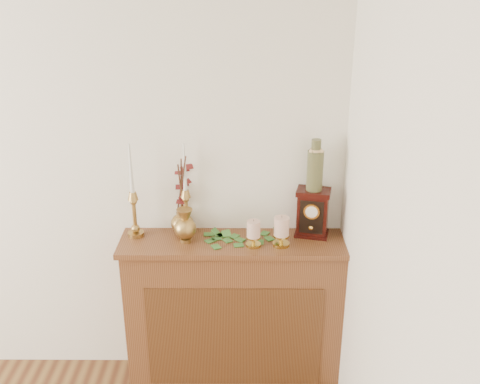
{
  "coord_description": "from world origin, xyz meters",
  "views": [
    {
      "loc": [
        1.45,
        -0.6,
        2.34
      ],
      "look_at": [
        1.43,
        2.05,
        1.23
      ],
      "focal_mm": 42.0,
      "sensor_mm": 36.0,
      "label": 1
    }
  ],
  "objects_px": {
    "candlestick_center": "(186,204)",
    "ginger_jar": "(183,196)",
    "mantel_clock": "(313,213)",
    "ceramic_vase": "(315,168)",
    "candlestick_left": "(134,207)",
    "bud_vase": "(185,226)"
  },
  "relations": [
    {
      "from": "candlestick_left",
      "to": "bud_vase",
      "type": "height_order",
      "value": "candlestick_left"
    },
    {
      "from": "candlestick_center",
      "to": "ceramic_vase",
      "type": "relative_size",
      "value": 1.85
    },
    {
      "from": "ceramic_vase",
      "to": "mantel_clock",
      "type": "bearing_deg",
      "value": -102.88
    },
    {
      "from": "candlestick_center",
      "to": "ceramic_vase",
      "type": "height_order",
      "value": "ceramic_vase"
    },
    {
      "from": "candlestick_left",
      "to": "candlestick_center",
      "type": "height_order",
      "value": "candlestick_left"
    },
    {
      "from": "candlestick_left",
      "to": "candlestick_center",
      "type": "bearing_deg",
      "value": 10.1
    },
    {
      "from": "candlestick_left",
      "to": "candlestick_center",
      "type": "relative_size",
      "value": 1.03
    },
    {
      "from": "candlestick_left",
      "to": "ceramic_vase",
      "type": "bearing_deg",
      "value": 1.06
    },
    {
      "from": "bud_vase",
      "to": "mantel_clock",
      "type": "distance_m",
      "value": 0.69
    },
    {
      "from": "candlestick_left",
      "to": "bud_vase",
      "type": "distance_m",
      "value": 0.3
    },
    {
      "from": "bud_vase",
      "to": "mantel_clock",
      "type": "relative_size",
      "value": 0.71
    },
    {
      "from": "mantel_clock",
      "to": "ceramic_vase",
      "type": "relative_size",
      "value": 0.96
    },
    {
      "from": "candlestick_left",
      "to": "ginger_jar",
      "type": "xyz_separation_m",
      "value": [
        0.26,
        0.07,
        0.03
      ]
    },
    {
      "from": "candlestick_center",
      "to": "bud_vase",
      "type": "relative_size",
      "value": 2.7
    },
    {
      "from": "mantel_clock",
      "to": "ceramic_vase",
      "type": "bearing_deg",
      "value": 90.0
    },
    {
      "from": "candlestick_left",
      "to": "candlestick_center",
      "type": "xyz_separation_m",
      "value": [
        0.28,
        0.05,
        -0.0
      ]
    },
    {
      "from": "candlestick_left",
      "to": "bud_vase",
      "type": "relative_size",
      "value": 2.78
    },
    {
      "from": "ginger_jar",
      "to": "ceramic_vase",
      "type": "height_order",
      "value": "ceramic_vase"
    },
    {
      "from": "ceramic_vase",
      "to": "ginger_jar",
      "type": "bearing_deg",
      "value": 175.6
    },
    {
      "from": "candlestick_center",
      "to": "ginger_jar",
      "type": "relative_size",
      "value": 1.12
    },
    {
      "from": "candlestick_left",
      "to": "mantel_clock",
      "type": "relative_size",
      "value": 1.97
    },
    {
      "from": "candlestick_left",
      "to": "ginger_jar",
      "type": "relative_size",
      "value": 1.15
    }
  ]
}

